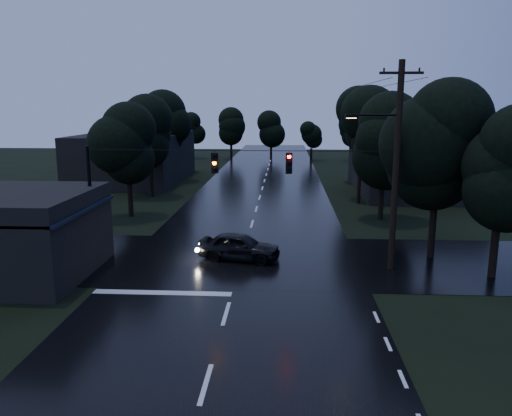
# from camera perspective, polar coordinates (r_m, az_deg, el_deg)

# --- Properties ---
(ground) EXTENTS (160.00, 160.00, 0.00)m
(ground) POSITION_cam_1_polar(r_m,az_deg,el_deg) (15.38, -5.76, -19.44)
(ground) COLOR black
(ground) RESTS_ON ground
(main_road) EXTENTS (12.00, 120.00, 0.02)m
(main_road) POSITION_cam_1_polar(r_m,az_deg,el_deg) (43.78, 0.42, 1.18)
(main_road) COLOR black
(main_road) RESTS_ON ground
(cross_street) EXTENTS (60.00, 9.00, 0.02)m
(cross_street) POSITION_cam_1_polar(r_m,az_deg,el_deg) (26.31, -1.63, -5.91)
(cross_street) COLOR black
(cross_street) RESTS_ON ground
(building_far_right) EXTENTS (10.00, 14.00, 4.40)m
(building_far_right) POSITION_cam_1_polar(r_m,az_deg,el_deg) (48.78, 17.38, 4.34)
(building_far_right) COLOR black
(building_far_right) RESTS_ON ground
(building_far_left) EXTENTS (10.00, 16.00, 5.00)m
(building_far_left) POSITION_cam_1_polar(r_m,az_deg,el_deg) (55.69, -13.63, 5.69)
(building_far_left) COLOR black
(building_far_left) RESTS_ON ground
(utility_pole_main) EXTENTS (3.50, 0.30, 10.00)m
(utility_pole_main) POSITION_cam_1_polar(r_m,az_deg,el_deg) (24.69, 15.54, 5.00)
(utility_pole_main) COLOR black
(utility_pole_main) RESTS_ON ground
(utility_pole_far) EXTENTS (2.00, 0.30, 7.50)m
(utility_pole_far) POSITION_cam_1_polar(r_m,az_deg,el_deg) (41.64, 11.82, 5.79)
(utility_pole_far) COLOR black
(utility_pole_far) RESTS_ON ground
(anchor_pole_left) EXTENTS (0.18, 0.18, 6.00)m
(anchor_pole_left) POSITION_cam_1_polar(r_m,az_deg,el_deg) (26.36, -18.34, 0.25)
(anchor_pole_left) COLOR black
(anchor_pole_left) RESTS_ON ground
(span_signals) EXTENTS (15.00, 0.37, 1.12)m
(span_signals) POSITION_cam_1_polar(r_m,az_deg,el_deg) (24.19, -0.60, 5.26)
(span_signals) COLOR black
(span_signals) RESTS_ON ground
(tree_corner_near) EXTENTS (4.48, 4.48, 9.44)m
(tree_corner_near) POSITION_cam_1_polar(r_m,az_deg,el_deg) (27.20, 20.13, 6.85)
(tree_corner_near) COLOR black
(tree_corner_near) RESTS_ON ground
(tree_corner_far) EXTENTS (3.92, 3.92, 8.26)m
(tree_corner_far) POSITION_cam_1_polar(r_m,az_deg,el_deg) (25.13, 26.33, 4.29)
(tree_corner_far) COLOR black
(tree_corner_far) RESTS_ON ground
(tree_left_a) EXTENTS (3.92, 3.92, 8.26)m
(tree_left_a) POSITION_cam_1_polar(r_m,az_deg,el_deg) (36.85, -14.47, 7.08)
(tree_left_a) COLOR black
(tree_left_a) RESTS_ON ground
(tree_left_b) EXTENTS (4.20, 4.20, 8.85)m
(tree_left_b) POSITION_cam_1_polar(r_m,az_deg,el_deg) (44.65, -12.10, 8.40)
(tree_left_b) COLOR black
(tree_left_b) RESTS_ON ground
(tree_left_c) EXTENTS (4.48, 4.48, 9.44)m
(tree_left_c) POSITION_cam_1_polar(r_m,az_deg,el_deg) (54.47, -9.93, 9.41)
(tree_left_c) COLOR black
(tree_left_c) RESTS_ON ground
(tree_right_a) EXTENTS (4.20, 4.20, 8.85)m
(tree_right_a) POSITION_cam_1_polar(r_m,az_deg,el_deg) (35.72, 14.44, 7.55)
(tree_right_a) COLOR black
(tree_right_a) RESTS_ON ground
(tree_right_b) EXTENTS (4.48, 4.48, 9.44)m
(tree_right_b) POSITION_cam_1_polar(r_m,az_deg,el_deg) (43.67, 13.27, 8.77)
(tree_right_b) COLOR black
(tree_right_b) RESTS_ON ground
(tree_right_c) EXTENTS (4.76, 4.76, 10.03)m
(tree_right_c) POSITION_cam_1_polar(r_m,az_deg,el_deg) (53.61, 12.12, 9.69)
(tree_right_c) COLOR black
(tree_right_c) RESTS_ON ground
(car) EXTENTS (4.48, 2.48, 1.44)m
(car) POSITION_cam_1_polar(r_m,az_deg,el_deg) (26.10, -1.90, -4.41)
(car) COLOR black
(car) RESTS_ON ground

